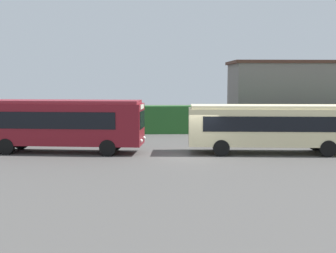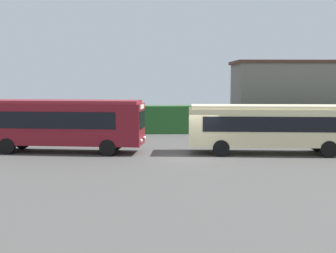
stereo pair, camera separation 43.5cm
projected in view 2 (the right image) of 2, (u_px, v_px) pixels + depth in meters
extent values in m
plane|color=#514F4C|center=(197.00, 156.00, 25.06)|extent=(110.19, 110.19, 0.00)
cube|color=maroon|center=(62.00, 124.00, 26.38)|extent=(10.43, 3.55, 2.57)
cube|color=maroon|center=(62.00, 102.00, 26.23)|extent=(10.10, 3.33, 0.20)
cube|color=black|center=(64.00, 117.00, 27.54)|extent=(7.92, 1.02, 1.03)
cube|color=black|center=(51.00, 120.00, 25.22)|extent=(7.92, 1.02, 1.03)
cube|color=black|center=(142.00, 119.00, 25.85)|extent=(0.27, 1.89, 1.08)
cube|color=silver|center=(142.00, 107.00, 25.76)|extent=(0.20, 1.27, 0.28)
cylinder|color=black|center=(115.00, 143.00, 27.26)|extent=(1.03, 0.40, 1.00)
cylinder|color=black|center=(108.00, 148.00, 25.17)|extent=(1.03, 0.40, 1.00)
cylinder|color=black|center=(22.00, 141.00, 27.88)|extent=(1.03, 0.40, 1.00)
cylinder|color=black|center=(7.00, 146.00, 25.79)|extent=(1.03, 0.40, 1.00)
sphere|color=silver|center=(144.00, 138.00, 26.61)|extent=(0.22, 0.22, 0.22)
sphere|color=silver|center=(141.00, 141.00, 25.35)|extent=(0.22, 0.22, 0.22)
cube|color=beige|center=(271.00, 127.00, 25.87)|extent=(10.40, 3.33, 2.27)
cube|color=#F8E8B2|center=(272.00, 107.00, 25.74)|extent=(10.08, 3.10, 0.20)
cube|color=black|center=(263.00, 120.00, 27.13)|extent=(7.96, 0.67, 0.91)
cube|color=black|center=(270.00, 124.00, 24.59)|extent=(7.96, 0.67, 0.91)
cylinder|color=black|center=(317.00, 143.00, 26.98)|extent=(1.02, 0.36, 1.00)
cylinder|color=black|center=(329.00, 149.00, 24.67)|extent=(1.02, 0.36, 1.00)
cylinder|color=black|center=(219.00, 142.00, 27.33)|extent=(1.02, 0.36, 1.00)
cylinder|color=black|center=(221.00, 148.00, 25.02)|extent=(1.02, 0.36, 1.00)
cube|color=#276028|center=(185.00, 120.00, 36.08)|extent=(67.09, 1.31, 2.39)
cube|color=slate|center=(296.00, 95.00, 41.52)|extent=(12.08, 5.57, 6.17)
cube|color=#4C2D23|center=(297.00, 63.00, 41.17)|extent=(12.57, 5.80, 0.30)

